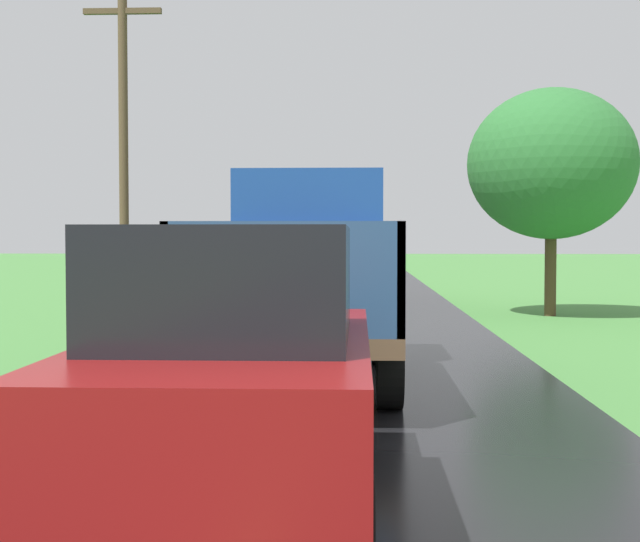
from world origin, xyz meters
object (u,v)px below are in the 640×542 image
Objects in this scene: banana_truck_near at (306,270)px; following_car at (237,370)px; roadside_tree_mid_right at (552,164)px; banana_truck_far at (334,252)px; utility_pole_roadside at (124,149)px.

banana_truck_near reaches higher than following_car.
following_car is at bearing -108.89° from roadside_tree_mid_right.
banana_truck_far is at bearing 89.96° from following_car.
utility_pole_roadside is at bearing 107.99° from following_car.
banana_truck_near is 6.34m from following_car.
banana_truck_near is at bearing -57.64° from utility_pole_roadside.
utility_pole_roadside is 14.18m from following_car.
roadside_tree_mid_right is (9.77, 2.79, -0.14)m from utility_pole_roadside.
banana_truck_far is 1.42× the size of following_car.
banana_truck_near is 1.00× the size of banana_truck_far.
banana_truck_far is 0.81× the size of utility_pole_roadside.
banana_truck_far is at bearing 63.12° from utility_pole_roadside.
roadside_tree_mid_right reaches higher than following_car.
banana_truck_near is 11.32m from roadside_tree_mid_right.
following_car is at bearing -90.04° from banana_truck_far.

